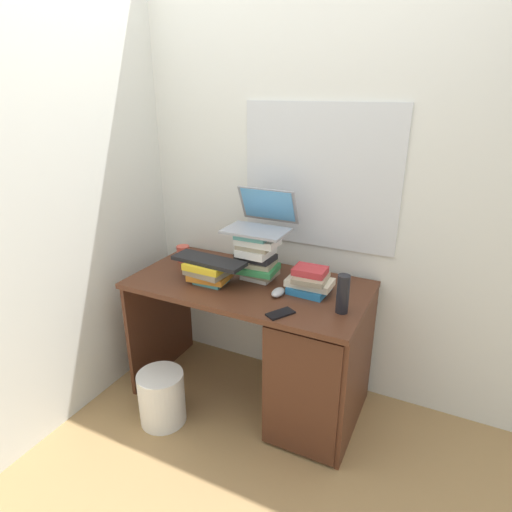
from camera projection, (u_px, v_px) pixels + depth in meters
name	position (u px, v px, depth m)	size (l,w,h in m)	color
ground_plane	(250.00, 394.00, 2.68)	(6.00, 6.00, 0.00)	#9E7A4C
wall_back	(279.00, 176.00, 2.53)	(6.00, 0.06, 2.60)	silver
wall_left	(119.00, 175.00, 2.57)	(0.05, 6.00, 2.60)	silver
desk	(301.00, 353.00, 2.37)	(1.32, 0.69, 0.77)	#4C2819
book_stack_tall	(256.00, 256.00, 2.40)	(0.25, 0.21, 0.28)	white
book_stack_keyboard_riser	(209.00, 271.00, 2.39)	(0.24, 0.21, 0.12)	teal
book_stack_side	(310.00, 281.00, 2.27)	(0.24, 0.20, 0.14)	#2672B2
laptop	(261.00, 220.00, 2.38)	(0.34, 0.32, 0.22)	gray
keyboard	(209.00, 261.00, 2.36)	(0.42, 0.14, 0.02)	black
computer_mouse	(278.00, 292.00, 2.25)	(0.06, 0.10, 0.04)	#A5A8AD
mug	(184.00, 253.00, 2.70)	(0.12, 0.08, 0.10)	#B23F33
water_bottle	(343.00, 294.00, 2.05)	(0.06, 0.06, 0.19)	black
cell_phone	(280.00, 313.00, 2.06)	(0.07, 0.14, 0.01)	black
wastebasket	(162.00, 397.00, 2.43)	(0.26, 0.26, 0.31)	silver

